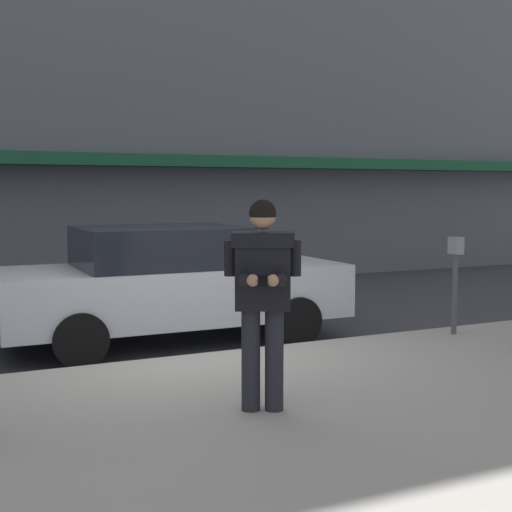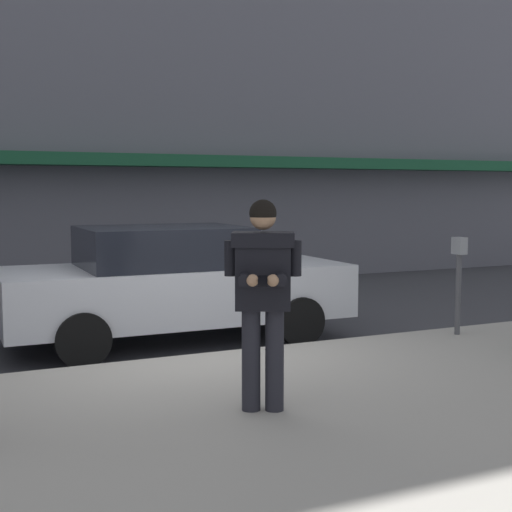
{
  "view_description": "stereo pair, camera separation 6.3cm",
  "coord_description": "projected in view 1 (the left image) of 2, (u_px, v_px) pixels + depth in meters",
  "views": [
    {
      "loc": [
        -2.75,
        -7.77,
        2.03
      ],
      "look_at": [
        -0.28,
        -2.6,
        1.49
      ],
      "focal_mm": 50.0,
      "sensor_mm": 36.0,
      "label": 1
    },
    {
      "loc": [
        -2.69,
        -7.8,
        2.03
      ],
      "look_at": [
        -0.28,
        -2.6,
        1.49
      ],
      "focal_mm": 50.0,
      "sensor_mm": 36.0,
      "label": 2
    }
  ],
  "objects": [
    {
      "name": "man_texting_on_phone",
      "position": [
        263.0,
        282.0,
        6.0
      ],
      "size": [
        0.62,
        0.65,
        1.81
      ],
      "color": "#23232B",
      "rests_on": "sidewalk"
    },
    {
      "name": "parking_meter",
      "position": [
        455.0,
        271.0,
        9.24
      ],
      "size": [
        0.12,
        0.18,
        1.27
      ],
      "color": "#4C4C51",
      "rests_on": "sidewalk"
    },
    {
      "name": "sidewalk",
      "position": [
        401.0,
        414.0,
        6.21
      ],
      "size": [
        32.0,
        5.3,
        0.14
      ],
      "primitive_type": "cube",
      "color": "#A8A399",
      "rests_on": "ground"
    },
    {
      "name": "ground_plane",
      "position": [
        182.0,
        363.0,
        8.35
      ],
      "size": [
        80.0,
        80.0,
        0.0
      ],
      "primitive_type": "plane",
      "color": "#3D3D42"
    },
    {
      "name": "curb_paint_line",
      "position": [
        257.0,
        353.0,
        8.82
      ],
      "size": [
        28.0,
        0.12,
        0.01
      ],
      "primitive_type": "cube",
      "color": "silver",
      "rests_on": "ground"
    },
    {
      "name": "parked_sedan_mid",
      "position": [
        170.0,
        283.0,
        9.39
      ],
      "size": [
        4.52,
        1.97,
        1.54
      ],
      "color": "silver",
      "rests_on": "ground"
    }
  ]
}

